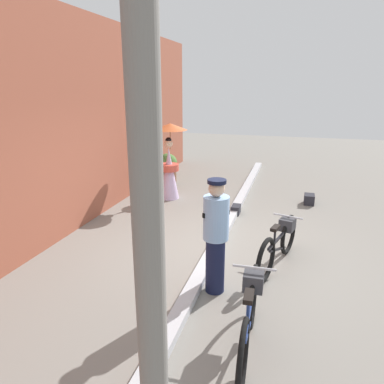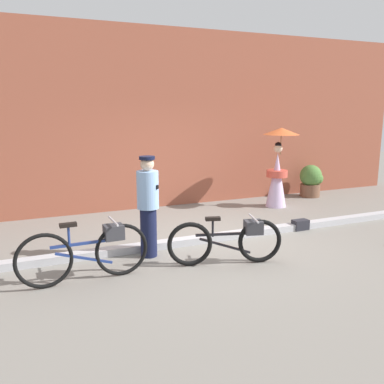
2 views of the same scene
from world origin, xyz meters
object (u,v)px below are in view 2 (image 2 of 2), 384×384
at_px(bicycle_near_officer, 89,251).
at_px(backpack_on_pavement, 301,225).
at_px(person_with_parasol, 278,167).
at_px(potted_plant_by_door, 311,180).
at_px(bicycle_far_side, 229,240).
at_px(person_officer, 148,204).

height_order(bicycle_near_officer, backpack_on_pavement, bicycle_near_officer).
xyz_separation_m(person_with_parasol, potted_plant_by_door, (1.48, 0.59, -0.52)).
bearing_deg(bicycle_far_side, bicycle_near_officer, 174.44).
xyz_separation_m(bicycle_near_officer, person_with_parasol, (4.83, 2.63, 0.53)).
bearing_deg(bicycle_near_officer, person_with_parasol, 28.59).
bearing_deg(person_with_parasol, backpack_on_pavement, -110.68).
distance_m(person_with_parasol, potted_plant_by_door, 1.67).
bearing_deg(bicycle_far_side, backpack_on_pavement, 25.98).
bearing_deg(bicycle_far_side, person_officer, 141.76).
xyz_separation_m(bicycle_near_officer, bicycle_far_side, (2.04, -0.20, -0.05)).
height_order(bicycle_near_officer, bicycle_far_side, bicycle_near_officer).
relative_size(bicycle_far_side, person_with_parasol, 0.91).
height_order(person_officer, potted_plant_by_door, person_officer).
height_order(person_with_parasol, backpack_on_pavement, person_with_parasol).
distance_m(bicycle_far_side, backpack_on_pavement, 2.37).
bearing_deg(person_officer, person_with_parasol, 28.11).
distance_m(potted_plant_by_door, backpack_on_pavement, 3.24).
bearing_deg(potted_plant_by_door, person_officer, -153.63).
height_order(bicycle_near_officer, person_with_parasol, person_with_parasol).
distance_m(bicycle_near_officer, bicycle_far_side, 2.05).
relative_size(bicycle_far_side, person_officer, 1.07).
relative_size(bicycle_near_officer, person_with_parasol, 0.96).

